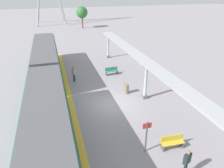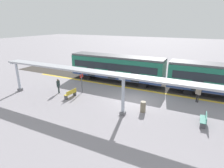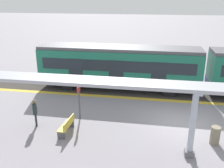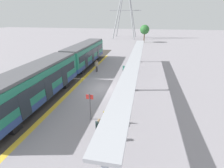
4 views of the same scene
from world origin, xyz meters
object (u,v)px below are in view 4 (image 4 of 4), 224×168
object	(u,v)px
train_near_carriage	(35,85)
bench_mid_platform	(128,69)
canopy_pillar_third	(140,52)
passenger_by_the_benches	(99,127)
trash_bin	(123,81)
bench_near_end	(112,118)
train_far_carriage	(85,54)
platform_info_sign	(90,104)
canopy_pillar_second	(134,75)
passenger_waiting_near_edge	(97,65)

from	to	relation	value
train_near_carriage	bench_mid_platform	size ratio (longest dim) A/B	8.34
canopy_pillar_third	bench_mid_platform	world-z (taller)	canopy_pillar_third
canopy_pillar_third	passenger_by_the_benches	world-z (taller)	canopy_pillar_third
trash_bin	bench_near_end	bearing A→B (deg)	-88.26
train_far_carriage	trash_bin	xyz separation A→B (m)	(7.15, -7.14, -1.34)
train_far_carriage	platform_info_sign	bearing A→B (deg)	-69.19
canopy_pillar_second	platform_info_sign	distance (m)	6.86
train_far_carriage	canopy_pillar_second	world-z (taller)	train_far_carriage
canopy_pillar_third	train_far_carriage	bearing A→B (deg)	-155.24
bench_mid_platform	trash_bin	xyz separation A→B (m)	(0.02, -4.89, 0.04)
passenger_by_the_benches	train_far_carriage	bearing A→B (deg)	112.24
platform_info_sign	trash_bin	bearing A→B (deg)	78.61
canopy_pillar_second	bench_mid_platform	size ratio (longest dim) A/B	2.26
bench_mid_platform	bench_near_end	bearing A→B (deg)	-88.83
bench_near_end	trash_bin	xyz separation A→B (m)	(-0.24, 7.83, 0.04)
canopy_pillar_third	passenger_waiting_near_edge	bearing A→B (deg)	-129.91
bench_mid_platform	trash_bin	world-z (taller)	trash_bin
bench_near_end	canopy_pillar_second	bearing A→B (deg)	80.82
canopy_pillar_second	canopy_pillar_third	world-z (taller)	same
train_near_carriage	trash_bin	xyz separation A→B (m)	(7.15, 6.05, -1.34)
canopy_pillar_second	passenger_by_the_benches	xyz separation A→B (m)	(-1.48, -8.48, -0.69)
trash_bin	passenger_waiting_near_edge	distance (m)	6.13
passenger_by_the_benches	canopy_pillar_third	bearing A→B (deg)	85.96
train_near_carriage	bench_mid_platform	world-z (taller)	train_near_carriage
canopy_pillar_second	passenger_waiting_near_edge	bearing A→B (deg)	135.71
passenger_waiting_near_edge	passenger_by_the_benches	size ratio (longest dim) A/B	1.01
bench_mid_platform	passenger_by_the_benches	size ratio (longest dim) A/B	0.91
canopy_pillar_second	train_far_carriage	bearing A→B (deg)	134.66
passenger_by_the_benches	bench_mid_platform	bearing A→B (deg)	89.32
train_far_carriage	bench_mid_platform	xyz separation A→B (m)	(7.13, -2.25, -1.39)
train_near_carriage	train_far_carriage	xyz separation A→B (m)	(0.00, 13.19, 0.00)
canopy_pillar_third	platform_info_sign	bearing A→B (deg)	-98.58
train_near_carriage	bench_near_end	bearing A→B (deg)	-13.53
platform_info_sign	train_far_carriage	bearing A→B (deg)	110.81
passenger_by_the_benches	train_near_carriage	bearing A→B (deg)	151.22
platform_info_sign	passenger_by_the_benches	size ratio (longest dim) A/B	1.33
train_near_carriage	bench_near_end	size ratio (longest dim) A/B	8.29
canopy_pillar_third	train_near_carriage	bearing A→B (deg)	-116.28
passenger_by_the_benches	trash_bin	bearing A→B (deg)	88.85
train_near_carriage	canopy_pillar_second	distance (m)	9.63
canopy_pillar_second	bench_near_end	world-z (taller)	canopy_pillar_second
canopy_pillar_second	passenger_by_the_benches	size ratio (longest dim) A/B	2.05
trash_bin	train_near_carriage	bearing A→B (deg)	-139.79
trash_bin	canopy_pillar_second	bearing A→B (deg)	-47.44
bench_near_end	bench_mid_platform	xyz separation A→B (m)	(-0.26, 12.72, 0.00)
canopy_pillar_third	canopy_pillar_second	bearing A→B (deg)	-90.00
bench_mid_platform	passenger_waiting_near_edge	distance (m)	4.52
bench_near_end	trash_bin	world-z (taller)	trash_bin
canopy_pillar_second	canopy_pillar_third	xyz separation A→B (m)	(0.00, 12.42, 0.00)
train_far_carriage	trash_bin	size ratio (longest dim) A/B	13.00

